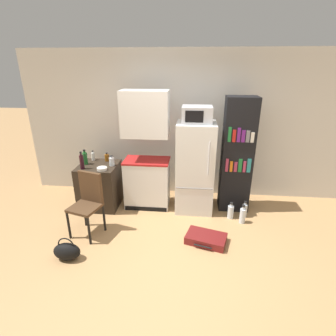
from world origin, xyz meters
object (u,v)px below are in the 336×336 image
kitchen_hutch (147,156)px  microwave (197,115)px  water_bottle_back (244,210)px  bottle_clear_short (112,161)px  bottle_milk_white (93,156)px  bowl (102,169)px  bottle_wine_dark (82,162)px  water_bottle_front (231,211)px  bookshelf (237,156)px  bottle_green_tall (85,158)px  handbag (67,251)px  water_bottle_middle (243,215)px  bottle_amber_beer (107,158)px  side_table (100,185)px  suitcase_large_flat (206,239)px  chair (88,199)px  refrigerator (195,168)px

kitchen_hutch → microwave: size_ratio=4.31×
microwave → water_bottle_back: (0.86, -0.21, -1.56)m
bottle_clear_short → bottle_milk_white: bearing=150.8°
bottle_clear_short → bowl: size_ratio=1.10×
bottle_wine_dark → water_bottle_front: (2.50, -0.03, -0.79)m
kitchen_hutch → bookshelf: bearing=2.2°
bottle_green_tall → bottle_clear_short: bearing=-2.7°
bottle_milk_white → bottle_green_tall: bottle_green_tall is taller
bookshelf → water_bottle_front: bearing=-101.4°
handbag → water_bottle_middle: 2.69m
bottle_wine_dark → bottle_amber_beer: 0.51m
kitchen_hutch → bottle_wine_dark: kitchen_hutch is taller
handbag → water_bottle_middle: bearing=24.4°
side_table → suitcase_large_flat: bearing=-26.0°
bottle_amber_beer → suitcase_large_flat: bottle_amber_beer is taller
bottle_milk_white → suitcase_large_flat: 2.48m
kitchen_hutch → water_bottle_front: 1.71m
bottle_milk_white → handbag: size_ratio=0.50×
bookshelf → bottle_clear_short: (-2.13, -0.15, -0.12)m
bottle_wine_dark → water_bottle_middle: 2.79m
bottle_green_tall → suitcase_large_flat: size_ratio=0.42×
bookshelf → chair: bearing=-156.9°
bottle_green_tall → kitchen_hutch: bearing=3.9°
chair → refrigerator: bearing=45.0°
bottle_amber_beer → kitchen_hutch: bearing=-9.4°
bowl → water_bottle_back: bearing=1.3°
side_table → handbag: (0.03, -1.46, -0.27)m
bookshelf → suitcase_large_flat: size_ratio=3.08×
chair → handbag: chair is taller
bookshelf → water_bottle_back: bookshelf is taller
suitcase_large_flat → water_bottle_middle: bearing=58.7°
water_bottle_middle → bottle_amber_beer: bearing=166.6°
bookshelf → bottle_amber_beer: bearing=178.3°
suitcase_large_flat → bottle_green_tall: bearing=171.6°
bookshelf → handbag: size_ratio=5.44×
bookshelf → water_bottle_back: (0.16, -0.32, -0.86)m
bottle_milk_white → bottle_amber_beer: 0.26m
bottle_amber_beer → bowl: bearing=-83.0°
bookshelf → suitcase_large_flat: (-0.51, -1.07, -0.92)m
water_bottle_back → bowl: bearing=-178.7°
handbag → water_bottle_front: handbag is taller
water_bottle_back → suitcase_large_flat: bearing=-131.6°
side_table → bottle_clear_short: bearing=-0.3°
side_table → bottle_amber_beer: 0.52m
handbag → water_bottle_middle: handbag is taller
bottle_amber_beer → bottle_green_tall: bottle_green_tall is taller
refrigerator → bowl: refrigerator is taller
refrigerator → bowl: bearing=-170.3°
bowl → suitcase_large_flat: (1.73, -0.70, -0.75)m
chair → water_bottle_back: bearing=31.2°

